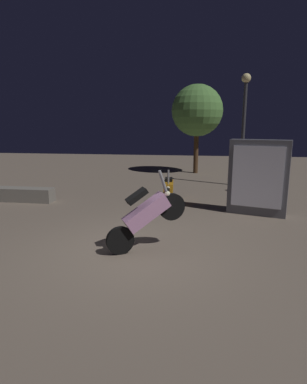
% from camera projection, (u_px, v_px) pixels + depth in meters
% --- Properties ---
extents(ground_plane, '(40.00, 40.00, 0.00)m').
position_uv_depth(ground_plane, '(134.00, 252.00, 6.39)').
color(ground_plane, '#756656').
extents(motorcycle_pink_foreground, '(1.50, 0.89, 1.63)m').
position_uv_depth(motorcycle_pink_foreground, '(146.00, 215.00, 6.32)').
color(motorcycle_pink_foreground, black).
rests_on(motorcycle_pink_foreground, ground_plane).
extents(motorcycle_orange_parked_left, '(0.36, 1.66, 1.11)m').
position_uv_depth(motorcycle_orange_parked_left, '(169.00, 189.00, 10.42)').
color(motorcycle_orange_parked_left, black).
rests_on(motorcycle_orange_parked_left, ground_plane).
extents(person_bystander_far, '(0.36, 0.64, 1.57)m').
position_uv_depth(person_bystander_far, '(261.00, 169.00, 11.48)').
color(person_bystander_far, black).
rests_on(person_bystander_far, ground_plane).
extents(streetlamp_near, '(0.36, 0.36, 4.44)m').
position_uv_depth(streetlamp_near, '(244.00, 115.00, 12.61)').
color(streetlamp_near, '#38383D').
rests_on(streetlamp_near, ground_plane).
extents(tree_left_bg, '(2.58, 2.58, 4.47)m').
position_uv_depth(tree_left_bg, '(197.00, 111.00, 15.99)').
color(tree_left_bg, '#4C331E').
rests_on(tree_left_bg, ground_plane).
extents(kiosk_billboard, '(1.68, 0.94, 2.10)m').
position_uv_depth(kiosk_billboard, '(258.00, 177.00, 8.87)').
color(kiosk_billboard, '#595960').
rests_on(kiosk_billboard, ground_plane).
extents(planter_wall_low, '(2.99, 0.50, 0.45)m').
position_uv_depth(planter_wall_low, '(10.00, 194.00, 10.58)').
color(planter_wall_low, gray).
rests_on(planter_wall_low, ground_plane).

